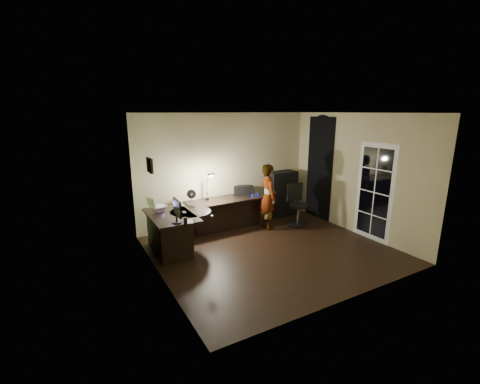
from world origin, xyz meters
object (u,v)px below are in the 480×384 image
cabinet (281,193)px  monitor (177,214)px  person (268,197)px  office_chair (299,205)px  desk_left (172,233)px  desk_right (227,214)px

cabinet → monitor: 3.62m
person → office_chair: bearing=-93.2°
desk_left → cabinet: size_ratio=1.12×
monitor → office_chair: bearing=13.0°
desk_right → office_chair: (1.65, -0.64, 0.14)m
desk_left → office_chair: size_ratio=1.34×
desk_left → monitor: size_ratio=2.91×
desk_right → office_chair: office_chair is taller
desk_right → monitor: monitor is taller
desk_left → desk_right: desk_left is taller
cabinet → monitor: cabinet is taller
cabinet → desk_left: bearing=-166.4°
desk_right → monitor: size_ratio=4.20×
cabinet → office_chair: cabinet is taller
cabinet → person: size_ratio=0.77×
desk_right → office_chair: 1.77m
office_chair → monitor: bearing=-159.5°
desk_right → cabinet: size_ratio=1.62×
desk_right → cabinet: 1.77m
desk_right → desk_left: bearing=-159.6°
desk_right → cabinet: cabinet is taller
office_chair → cabinet: bearing=94.6°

